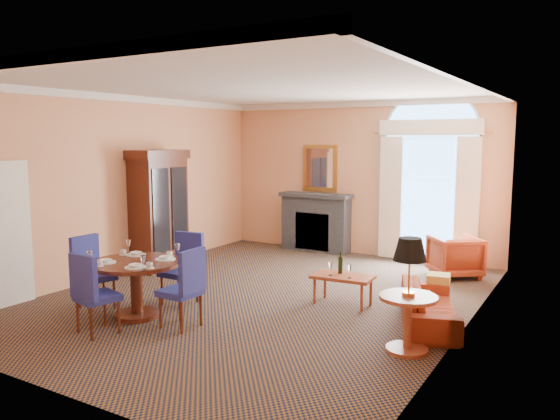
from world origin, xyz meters
The scene contains 12 objects.
ground centered at (0.00, 0.00, 0.00)m, with size 7.50×7.50×0.00m, color #101A33.
room_envelope centered at (-0.03, 0.67, 2.51)m, with size 6.04×7.52×3.45m.
armoire centered at (-2.72, 0.62, 1.07)m, with size 0.64×1.13×2.23m.
dining_table centered at (-0.97, -1.70, 0.58)m, with size 1.24×1.24×0.98m.
dining_chair_north centered at (-0.87, -0.83, 0.60)m, with size 0.50×0.51×1.05m.
dining_chair_south centered at (-0.92, -2.52, 0.60)m, with size 0.57×0.57×1.05m.
dining_chair_east centered at (-0.09, -1.71, 0.60)m, with size 0.49×0.48×1.05m.
dining_chair_west centered at (-1.86, -1.73, 0.60)m, with size 0.59×0.59×1.05m.
sofa centered at (2.55, 0.05, 0.25)m, with size 1.73×0.67×0.50m, color #A2391D.
armchair centered at (2.25, 2.77, 0.37)m, with size 0.78×0.80×0.73m, color #A2391D.
coffee_table centered at (1.22, 0.24, 0.42)m, with size 0.91×0.55×0.77m.
side_table centered at (2.60, -1.01, 0.82)m, with size 0.66×0.66×1.30m.
Camera 1 is at (4.41, -6.94, 2.43)m, focal length 35.00 mm.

